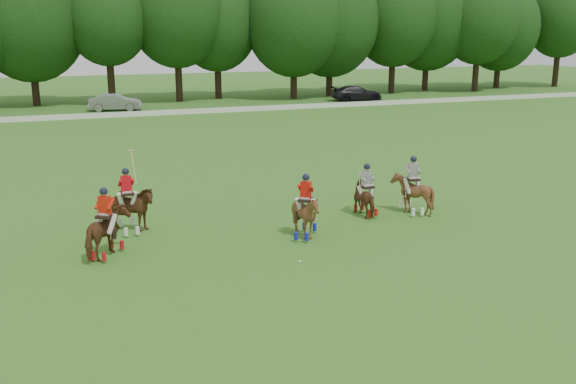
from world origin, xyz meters
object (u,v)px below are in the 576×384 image
object	(u,v)px
polo_stripe_a	(366,197)
polo_stripe_b	(412,193)
polo_red_b	(128,209)
car_right	(357,93)
car_mid	(115,102)
polo_red_c	(306,215)
polo_ball	(300,262)
polo_red_a	(107,232)

from	to	relation	value
polo_stripe_a	polo_stripe_b	xyz separation A→B (m)	(1.85, -0.37, 0.10)
polo_red_b	polo_stripe_b	xyz separation A→B (m)	(10.92, -1.43, -0.02)
car_right	car_mid	bearing A→B (deg)	98.01
car_mid	polo_stripe_a	bearing A→B (deg)	-161.35
polo_red_b	polo_stripe_b	size ratio (longest dim) A/B	1.26
polo_stripe_b	car_right	bearing A→B (deg)	66.53
car_mid	polo_red_c	bearing A→B (deg)	-166.43
polo_red_c	polo_stripe_b	bearing A→B (deg)	14.99
polo_ball	polo_red_b	bearing A→B (deg)	132.25
polo_red_a	polo_stripe_a	bearing A→B (deg)	7.52
polo_red_b	polo_red_c	xyz separation A→B (m)	(5.79, -2.81, -0.03)
polo_red_a	car_right	bearing A→B (deg)	53.95
car_right	polo_ball	size ratio (longest dim) A/B	57.93
car_mid	polo_stripe_a	size ratio (longest dim) A/B	2.21
polo_red_b	polo_red_c	bearing A→B (deg)	-25.88
polo_stripe_a	polo_ball	world-z (taller)	polo_stripe_a
car_mid	polo_stripe_a	world-z (taller)	polo_stripe_a
car_mid	polo_red_c	xyz separation A→B (m)	(2.47, -39.48, 0.07)
polo_stripe_b	polo_red_c	bearing A→B (deg)	-165.01
polo_ball	car_right	bearing A→B (deg)	61.37
car_right	polo_red_a	bearing A→B (deg)	151.96
polo_red_c	polo_ball	xyz separation A→B (m)	(-1.14, -2.31, -0.79)
car_right	polo_red_b	size ratio (longest dim) A/B	1.79
polo_red_b	polo_stripe_b	distance (m)	11.01
polo_red_c	polo_red_b	bearing A→B (deg)	154.12
polo_red_a	polo_red_c	bearing A→B (deg)	-3.57
polo_stripe_b	polo_ball	distance (m)	7.32
polo_stripe_a	car_right	bearing A→B (deg)	64.01
car_right	polo_red_b	xyz separation A→B (m)	(-27.46, -36.67, 0.10)
polo_red_c	polo_ball	distance (m)	2.69
car_mid	polo_ball	bearing A→B (deg)	-168.19
car_right	polo_ball	distance (m)	47.62
polo_red_a	polo_red_b	size ratio (longest dim) A/B	0.79
car_right	polo_ball	bearing A→B (deg)	159.38
car_mid	polo_ball	size ratio (longest dim) A/B	51.34
polo_red_b	polo_stripe_a	size ratio (longest dim) A/B	1.40
polo_ball	car_mid	bearing A→B (deg)	91.82
car_mid	polo_stripe_b	distance (m)	38.86
car_mid	polo_stripe_a	distance (m)	38.17
car_mid	polo_red_b	world-z (taller)	polo_red_b
polo_red_a	polo_stripe_b	size ratio (longest dim) A/B	0.99
polo_stripe_a	polo_ball	xyz separation A→B (m)	(-4.42, -4.05, -0.69)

